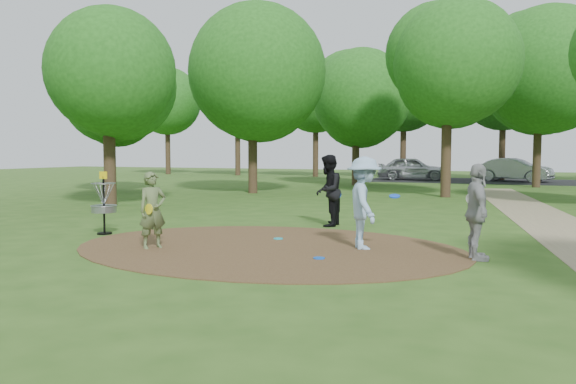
% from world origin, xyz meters
% --- Properties ---
extents(ground, '(100.00, 100.00, 0.00)m').
position_xyz_m(ground, '(0.00, 0.00, 0.00)').
color(ground, '#2D5119').
rests_on(ground, ground).
extents(dirt_clearing, '(8.40, 8.40, 0.02)m').
position_xyz_m(dirt_clearing, '(0.00, 0.00, 0.01)').
color(dirt_clearing, '#47301C').
rests_on(dirt_clearing, ground).
extents(parking_lot, '(14.00, 8.00, 0.01)m').
position_xyz_m(parking_lot, '(2.00, 30.00, 0.00)').
color(parking_lot, black).
rests_on(parking_lot, ground).
extents(player_observer_with_disc, '(0.64, 0.70, 1.61)m').
position_xyz_m(player_observer_with_disc, '(-2.16, -0.98, 0.80)').
color(player_observer_with_disc, '#53653A').
rests_on(player_observer_with_disc, ground).
extents(player_throwing_with_disc, '(1.34, 1.43, 1.93)m').
position_xyz_m(player_throwing_with_disc, '(1.94, 0.59, 0.96)').
color(player_throwing_with_disc, '#93B9DC').
rests_on(player_throwing_with_disc, ground).
extents(player_walking_with_disc, '(0.80, 1.00, 1.94)m').
position_xyz_m(player_walking_with_disc, '(0.14, 3.75, 0.97)').
color(player_walking_with_disc, black).
rests_on(player_walking_with_disc, ground).
extents(player_waiting_with_disc, '(0.73, 1.14, 1.81)m').
position_xyz_m(player_waiting_with_disc, '(4.18, 0.23, 0.90)').
color(player_waiting_with_disc, gray).
rests_on(player_waiting_with_disc, ground).
extents(disc_ground_cyan, '(0.22, 0.22, 0.02)m').
position_xyz_m(disc_ground_cyan, '(-0.19, 1.08, 0.03)').
color(disc_ground_cyan, '#18ABC3').
rests_on(disc_ground_cyan, dirt_clearing).
extents(disc_ground_blue, '(0.22, 0.22, 0.02)m').
position_xyz_m(disc_ground_blue, '(1.44, -0.81, 0.03)').
color(disc_ground_blue, blue).
rests_on(disc_ground_blue, dirt_clearing).
extents(car_left, '(5.08, 2.59, 1.65)m').
position_xyz_m(car_left, '(-1.91, 29.65, 0.83)').
color(car_left, '#AAACB2').
rests_on(car_left, ground).
extents(car_right, '(5.08, 3.06, 1.58)m').
position_xyz_m(car_right, '(4.84, 30.12, 0.79)').
color(car_right, '#989A9F').
rests_on(car_right, ground).
extents(disc_golf_basket, '(0.63, 0.63, 1.54)m').
position_xyz_m(disc_golf_basket, '(-4.50, 0.30, 0.87)').
color(disc_golf_basket, black).
rests_on(disc_golf_basket, ground).
extents(tree_ring, '(36.92, 45.74, 9.85)m').
position_xyz_m(tree_ring, '(1.39, 11.43, 5.30)').
color(tree_ring, '#332316').
rests_on(tree_ring, ground).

